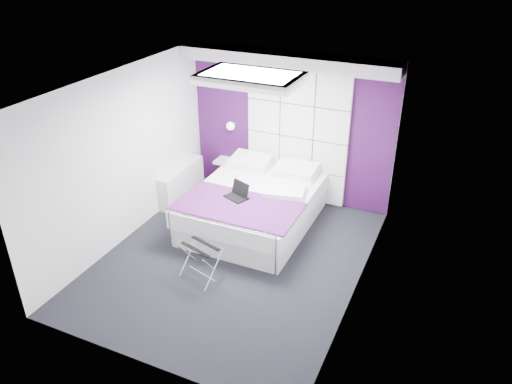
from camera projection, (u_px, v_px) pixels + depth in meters
floor at (234, 258)px, 7.35m from camera, size 4.40×4.40×0.00m
ceiling at (230, 85)px, 6.13m from camera, size 4.40×4.40×0.00m
wall_back at (290, 127)px, 8.51m from camera, size 3.60×0.00×3.60m
wall_left at (124, 157)px, 7.39m from camera, size 0.00×4.40×4.40m
wall_right at (364, 207)px, 6.09m from camera, size 0.00×4.40×4.40m
accent_wall at (290, 127)px, 8.50m from camera, size 3.58×0.02×2.58m
soffit at (287, 60)px, 7.75m from camera, size 3.58×0.50×0.20m
headboard at (297, 137)px, 8.47m from camera, size 1.80×0.08×2.30m
skylight at (250, 77)px, 6.64m from camera, size 1.36×0.86×0.12m
wall_lamp at (232, 125)px, 8.82m from camera, size 0.15×0.15×0.15m
radiator at (181, 183)px, 8.87m from camera, size 0.22×1.20×0.60m
bed at (254, 206)px, 8.06m from camera, size 1.87×2.26×0.79m
nightstand at (227, 161)px, 9.14m from camera, size 0.43×0.33×0.05m
luggage_rack at (201, 262)px, 6.84m from camera, size 0.53×0.39×0.52m
laptop at (238, 193)px, 7.67m from camera, size 0.35×0.25×0.25m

